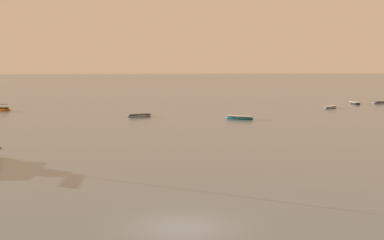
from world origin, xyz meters
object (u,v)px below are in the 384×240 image
at_px(rowboat_moored_0, 239,118).
at_px(rowboat_moored_1, 382,103).
at_px(rowboat_moored_7, 139,116).
at_px(rowboat_moored_2, 331,107).
at_px(rowboat_moored_3, 355,103).

relative_size(rowboat_moored_0, rowboat_moored_1, 1.09).
relative_size(rowboat_moored_1, rowboat_moored_7, 1.01).
distance_m(rowboat_moored_2, rowboat_moored_3, 11.47).
height_order(rowboat_moored_0, rowboat_moored_7, rowboat_moored_0).
height_order(rowboat_moored_3, rowboat_moored_7, rowboat_moored_3).
bearing_deg(rowboat_moored_1, rowboat_moored_7, -166.68).
xyz_separation_m(rowboat_moored_0, rowboat_moored_1, (30.72, 25.69, -0.02)).
bearing_deg(rowboat_moored_2, rowboat_moored_1, -11.25).
xyz_separation_m(rowboat_moored_1, rowboat_moored_2, (-12.83, -9.35, 0.01)).
height_order(rowboat_moored_0, rowboat_moored_2, rowboat_moored_0).
xyz_separation_m(rowboat_moored_1, rowboat_moored_3, (-5.25, -0.74, 0.00)).
bearing_deg(rowboat_moored_2, rowboat_moored_3, 1.29).
xyz_separation_m(rowboat_moored_1, rowboat_moored_7, (-43.60, -21.21, -0.00)).
height_order(rowboat_moored_1, rowboat_moored_7, rowboat_moored_1).
distance_m(rowboat_moored_0, rowboat_moored_1, 40.05).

